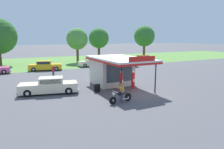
% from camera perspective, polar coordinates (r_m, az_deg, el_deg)
% --- Properties ---
extents(ground_plane, '(300.00, 300.00, 0.00)m').
position_cam_1_polar(ground_plane, '(19.15, 8.01, -5.38)').
color(ground_plane, '#4C4C51').
extents(grass_verge_strip, '(120.00, 24.00, 0.01)m').
position_cam_1_polar(grass_verge_strip, '(46.59, -13.68, 3.59)').
color(grass_verge_strip, '#56843D').
rests_on(grass_verge_strip, ground).
extents(service_station_kiosk, '(4.51, 7.95, 3.56)m').
position_cam_1_polar(service_station_kiosk, '(22.37, 0.38, 1.70)').
color(service_station_kiosk, beige).
rests_on(service_station_kiosk, ground).
extents(gas_pump_nearside, '(0.44, 0.44, 2.04)m').
position_cam_1_polar(gas_pump_nearside, '(19.65, 2.59, -2.07)').
color(gas_pump_nearside, slate).
rests_on(gas_pump_nearside, ground).
extents(gas_pump_offside, '(0.44, 0.44, 1.97)m').
position_cam_1_polar(gas_pump_offside, '(20.35, 5.90, -1.79)').
color(gas_pump_offside, slate).
rests_on(gas_pump_offside, ground).
extents(motorcycle_with_rider, '(2.18, 0.72, 1.58)m').
position_cam_1_polar(motorcycle_with_rider, '(16.36, 2.55, -5.61)').
color(motorcycle_with_rider, black).
rests_on(motorcycle_with_rider, ground).
extents(featured_classic_sedan, '(5.63, 2.91, 1.51)m').
position_cam_1_polar(featured_classic_sedan, '(19.88, -17.14, -3.10)').
color(featured_classic_sedan, beige).
rests_on(featured_classic_sedan, ground).
extents(parked_car_second_row_spare, '(5.47, 3.19, 1.52)m').
position_cam_1_polar(parked_car_second_row_spare, '(43.51, 8.80, 4.24)').
color(parked_car_second_row_spare, '#993819').
rests_on(parked_car_second_row_spare, ground).
extents(parked_car_back_row_centre_right, '(5.43, 3.00, 1.53)m').
position_cam_1_polar(parked_car_back_row_centre_right, '(34.32, -18.16, 2.30)').
color(parked_car_back_row_centre_right, gold).
rests_on(parked_car_back_row_centre_right, ground).
extents(parked_car_back_row_centre_left, '(4.92, 1.91, 1.59)m').
position_cam_1_polar(parked_car_back_row_centre_left, '(37.42, -5.71, 3.38)').
color(parked_car_back_row_centre_left, beige).
rests_on(parked_car_back_row_centre_left, ground).
extents(parked_car_back_row_centre, '(5.16, 2.12, 1.57)m').
position_cam_1_polar(parked_car_back_row_centre, '(36.12, 3.38, 3.17)').
color(parked_car_back_row_centre, '#993819').
rests_on(parked_car_back_row_centre, ground).
extents(bystander_admiring_sedan, '(0.34, 0.34, 1.67)m').
position_cam_1_polar(bystander_admiring_sedan, '(30.24, 1.20, 2.14)').
color(bystander_admiring_sedan, '#2D3351').
rests_on(bystander_admiring_sedan, ground).
extents(bystander_chatting_near_pumps, '(0.34, 0.34, 1.54)m').
position_cam_1_polar(bystander_chatting_near_pumps, '(28.19, -16.10, 0.99)').
color(bystander_chatting_near_pumps, '#2D3351').
rests_on(bystander_chatting_near_pumps, ground).
extents(tree_oak_centre, '(5.27, 5.27, 8.19)m').
position_cam_1_polar(tree_oak_centre, '(53.92, 9.03, 10.48)').
color(tree_oak_centre, brown).
rests_on(tree_oak_centre, ground).
extents(tree_oak_right, '(4.71, 4.75, 7.41)m').
position_cam_1_polar(tree_oak_right, '(49.16, -3.79, 9.93)').
color(tree_oak_right, brown).
rests_on(tree_oak_right, ground).
extents(tree_oak_left, '(4.45, 4.47, 7.14)m').
position_cam_1_polar(tree_oak_left, '(43.69, -9.62, 9.59)').
color(tree_oak_left, brown).
rests_on(tree_oak_left, ground).
extents(spare_tire_stack, '(0.60, 0.60, 0.72)m').
position_cam_1_polar(spare_tire_stack, '(19.67, -4.19, -3.81)').
color(spare_tire_stack, black).
rests_on(spare_tire_stack, ground).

